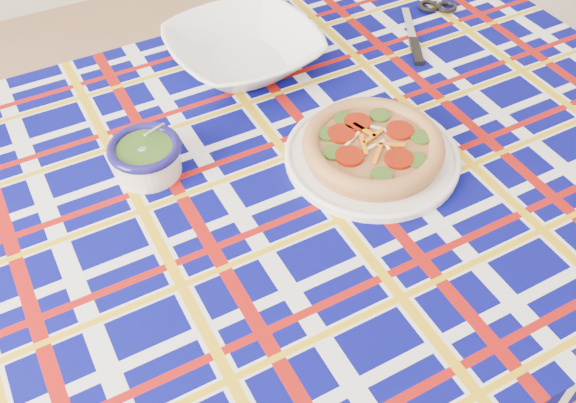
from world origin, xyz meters
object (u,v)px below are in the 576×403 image
main_focaccia_plate (373,146)px  serving_bowl (244,50)px  pesto_bowl (146,155)px  dining_table (267,216)px

main_focaccia_plate → serving_bowl: 0.38m
pesto_bowl → serving_bowl: 0.35m
pesto_bowl → serving_bowl: same height
dining_table → main_focaccia_plate: 0.23m
dining_table → serving_bowl: 0.38m
dining_table → main_focaccia_plate: bearing=-9.6°
serving_bowl → pesto_bowl: bearing=-143.3°
main_focaccia_plate → serving_bowl: bearing=102.1°
main_focaccia_plate → pesto_bowl: 0.40m
main_focaccia_plate → serving_bowl: serving_bowl is taller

